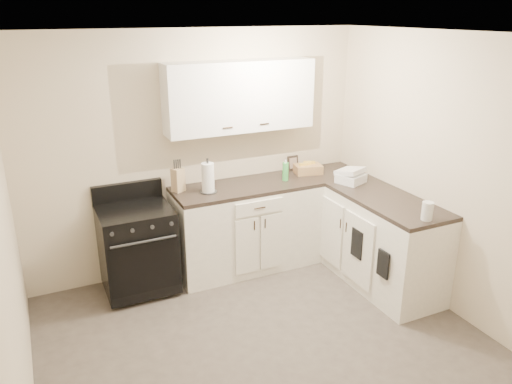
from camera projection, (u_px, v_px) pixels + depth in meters
name	position (u px, v px, depth m)	size (l,w,h in m)	color
floor	(275.00, 356.00, 4.07)	(3.60, 3.60, 0.00)	#473F38
ceiling	(280.00, 36.00, 3.21)	(3.60, 3.60, 0.00)	white
wall_back	(197.00, 154.00, 5.17)	(3.60, 3.60, 0.00)	beige
wall_right	(460.00, 181.00, 4.36)	(3.60, 3.60, 0.00)	beige
wall_left	(5.00, 264.00, 2.93)	(3.60, 3.60, 0.00)	beige
wall_front	(472.00, 362.00, 2.11)	(3.60, 3.60, 0.00)	beige
base_cabinets_back	(247.00, 228.00, 5.36)	(1.55, 0.60, 0.90)	silver
base_cabinets_right	(365.00, 233.00, 5.24)	(0.60, 1.90, 0.90)	silver
countertop_back	(247.00, 187.00, 5.20)	(1.55, 0.60, 0.04)	black
countertop_right	(369.00, 191.00, 5.08)	(0.60, 1.90, 0.04)	black
upper_cabinets	(240.00, 96.00, 5.01)	(1.55, 0.30, 0.70)	white
stove	(138.00, 249.00, 4.87)	(0.69, 0.59, 0.83)	black
knife_block	(178.00, 180.00, 4.98)	(0.11, 0.10, 0.24)	tan
paper_towel	(208.00, 178.00, 4.94)	(0.12, 0.12, 0.30)	white
soap_bottle	(285.00, 172.00, 5.31)	(0.07, 0.07, 0.20)	green
picture_frame	(293.00, 163.00, 5.67)	(0.13, 0.02, 0.16)	black
wicker_basket	(308.00, 169.00, 5.55)	(0.29, 0.20, 0.10)	#A97B4F
countertop_grill	(351.00, 178.00, 5.26)	(0.26, 0.24, 0.09)	silver
glass_jar	(427.00, 211.00, 4.31)	(0.10, 0.10, 0.16)	silver
oven_mitt_near	(383.00, 264.00, 4.51)	(0.02, 0.15, 0.26)	black
oven_mitt_far	(357.00, 244.00, 4.84)	(0.02, 0.17, 0.29)	black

